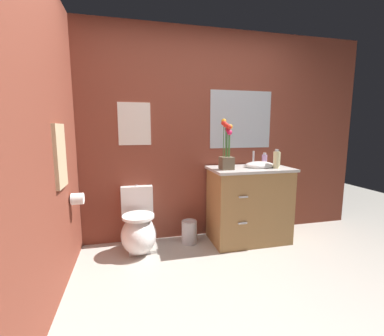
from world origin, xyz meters
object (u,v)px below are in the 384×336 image
(wall_mirror, at_px, (241,120))
(wall_poster, at_px, (134,124))
(lotion_bottle, at_px, (278,159))
(hand_wash_bottle, at_px, (276,160))
(toilet, at_px, (138,229))
(trash_bin, at_px, (189,232))
(hanging_towel, at_px, (60,156))
(flower_vase, at_px, (227,151))
(toilet_paper_roll, at_px, (78,199))
(vanity_cabinet, at_px, (249,203))
(soap_bottle, at_px, (264,160))

(wall_mirror, bearing_deg, wall_poster, 180.00)
(lotion_bottle, bearing_deg, hand_wash_bottle, -126.71)
(toilet, xyz_separation_m, trash_bin, (0.59, 0.05, -0.11))
(trash_bin, relative_size, hanging_towel, 0.52)
(lotion_bottle, height_order, hanging_towel, hanging_towel)
(hand_wash_bottle, bearing_deg, trash_bin, 168.49)
(flower_vase, bearing_deg, wall_mirror, 48.20)
(trash_bin, bearing_deg, lotion_bottle, -2.83)
(toilet, bearing_deg, toilet_paper_roll, -160.74)
(toilet, xyz_separation_m, lotion_bottle, (1.67, 0.00, 0.74))
(vanity_cabinet, height_order, lotion_bottle, lotion_bottle)
(hand_wash_bottle, height_order, hanging_towel, hanging_towel)
(vanity_cabinet, relative_size, wall_mirror, 1.34)
(hanging_towel, bearing_deg, flower_vase, 13.74)
(flower_vase, bearing_deg, hanging_towel, -166.26)
(soap_bottle, distance_m, wall_poster, 1.60)
(toilet, relative_size, soap_bottle, 4.30)
(hand_wash_bottle, relative_size, toilet_paper_roll, 1.99)
(lotion_bottle, bearing_deg, toilet, -179.98)
(trash_bin, xyz_separation_m, hanging_towel, (-1.20, -0.53, 0.98))
(trash_bin, height_order, toilet_paper_roll, toilet_paper_roll)
(toilet_paper_roll, bearing_deg, flower_vase, 3.96)
(hanging_towel, bearing_deg, toilet_paper_roll, 79.01)
(wall_mirror, bearing_deg, hanging_towel, -158.67)
(toilet, relative_size, wall_mirror, 0.86)
(wall_poster, relative_size, hanging_towel, 0.92)
(vanity_cabinet, relative_size, flower_vase, 1.92)
(vanity_cabinet, distance_m, wall_poster, 1.63)
(flower_vase, relative_size, hand_wash_bottle, 2.55)
(soap_bottle, relative_size, trash_bin, 0.59)
(trash_bin, height_order, hanging_towel, hanging_towel)
(trash_bin, distance_m, wall_poster, 1.40)
(wall_poster, bearing_deg, wall_mirror, 0.00)
(flower_vase, bearing_deg, hand_wash_bottle, -5.35)
(vanity_cabinet, xyz_separation_m, toilet_paper_roll, (-1.86, -0.17, 0.22))
(flower_vase, height_order, toilet_paper_roll, flower_vase)
(lotion_bottle, relative_size, toilet_paper_roll, 1.77)
(vanity_cabinet, height_order, wall_poster, wall_poster)
(soap_bottle, relative_size, hand_wash_bottle, 0.73)
(soap_bottle, xyz_separation_m, lotion_bottle, (0.14, -0.07, 0.02))
(toilet, bearing_deg, vanity_cabinet, -1.16)
(vanity_cabinet, height_order, wall_mirror, wall_mirror)
(lotion_bottle, height_order, wall_poster, wall_poster)
(toilet, bearing_deg, lotion_bottle, 0.02)
(soap_bottle, relative_size, toilet_paper_roll, 1.46)
(vanity_cabinet, xyz_separation_m, soap_bottle, (0.23, 0.10, 0.50))
(flower_vase, bearing_deg, vanity_cabinet, 11.14)
(lotion_bottle, bearing_deg, trash_bin, 177.17)
(soap_bottle, relative_size, wall_poster, 0.34)
(lotion_bottle, xyz_separation_m, wall_poster, (-1.67, 0.27, 0.41))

